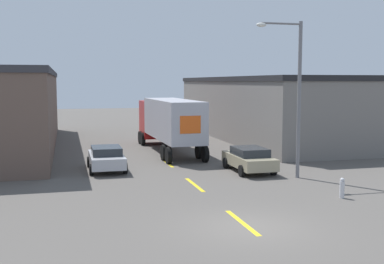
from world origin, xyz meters
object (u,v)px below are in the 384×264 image
(semi_truck, at_px, (168,120))
(parked_car_left_far, at_px, (106,158))
(parked_car_right_mid, at_px, (249,159))
(fire_hydrant, at_px, (342,188))
(street_lamp, at_px, (294,88))

(semi_truck, distance_m, parked_car_left_far, 8.48)
(semi_truck, height_order, parked_car_right_mid, semi_truck)
(semi_truck, relative_size, parked_car_right_mid, 2.81)
(parked_car_right_mid, bearing_deg, fire_hydrant, -76.71)
(parked_car_left_far, relative_size, street_lamp, 0.52)
(parked_car_right_mid, distance_m, fire_hydrant, 7.28)
(parked_car_left_far, height_order, fire_hydrant, parked_car_left_far)
(street_lamp, relative_size, fire_hydrant, 9.05)
(parked_car_right_mid, xyz_separation_m, fire_hydrant, (1.67, -7.08, -0.30))
(parked_car_left_far, height_order, street_lamp, street_lamp)
(parked_car_left_far, distance_m, fire_hydrant, 13.62)
(parked_car_right_mid, relative_size, street_lamp, 0.52)
(street_lamp, bearing_deg, fire_hydrant, -89.24)
(semi_truck, bearing_deg, fire_hydrant, -75.49)
(street_lamp, bearing_deg, semi_truck, 111.48)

